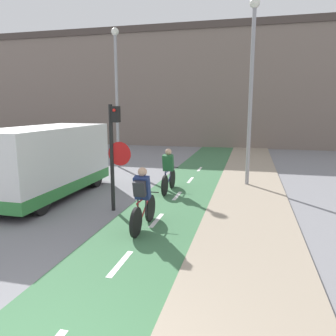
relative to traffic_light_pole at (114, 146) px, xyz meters
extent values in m
cube|color=white|center=(1.39, -3.08, -1.86)|extent=(0.12, 1.10, 0.00)
cube|color=white|center=(1.39, -0.58, -1.86)|extent=(0.12, 1.10, 0.00)
cube|color=white|center=(1.39, 1.92, -1.86)|extent=(0.12, 1.10, 0.00)
cube|color=white|center=(1.39, 4.42, -1.86)|extent=(0.12, 1.10, 0.00)
cube|color=white|center=(1.39, 6.92, -1.86)|extent=(0.12, 1.10, 0.00)
cube|color=slate|center=(1.39, 18.49, 2.35)|extent=(60.00, 5.00, 8.46)
cube|color=#473D38|center=(1.39, 18.49, 6.83)|extent=(60.00, 5.20, 0.50)
cylinder|color=black|center=(-0.09, 0.00, -0.37)|extent=(0.11, 0.11, 3.03)
cube|color=black|center=(0.07, 0.00, 0.88)|extent=(0.20, 0.20, 0.44)
sphere|color=red|center=(0.07, -0.11, 0.99)|extent=(0.09, 0.09, 0.09)
cone|color=red|center=(0.15, 0.00, -0.22)|extent=(0.67, 0.01, 0.67)
cone|color=silver|center=(0.15, 0.00, -0.22)|extent=(0.60, 0.02, 0.60)
cylinder|color=gray|center=(-2.68, 6.65, 1.28)|extent=(0.14, 0.14, 6.33)
sphere|color=silver|center=(-2.68, 6.65, 4.56)|extent=(0.36, 0.36, 0.36)
cylinder|color=gray|center=(3.63, 4.13, 1.33)|extent=(0.14, 0.14, 6.41)
sphere|color=silver|center=(3.63, 4.13, 4.64)|extent=(0.36, 0.36, 0.36)
cylinder|color=black|center=(1.23, -1.73, -1.53)|extent=(0.07, 0.70, 0.70)
cylinder|color=black|center=(1.23, -0.62, -1.53)|extent=(0.07, 0.70, 0.70)
cylinder|color=maroon|center=(1.23, -0.97, -1.34)|extent=(0.04, 0.71, 0.44)
cylinder|color=maroon|center=(1.23, -1.48, -1.33)|extent=(0.04, 0.37, 0.46)
cylinder|color=maroon|center=(1.23, -1.14, -1.12)|extent=(0.04, 1.03, 0.07)
cylinder|color=maroon|center=(1.23, -1.52, -1.54)|extent=(0.04, 0.42, 0.05)
cylinder|color=black|center=(1.23, -0.62, -1.09)|extent=(0.46, 0.03, 0.03)
cube|color=navy|center=(1.23, -1.26, -0.83)|extent=(0.36, 0.31, 0.59)
sphere|color=tan|center=(1.23, -1.22, -0.45)|extent=(0.22, 0.22, 0.22)
cylinder|color=#232328|center=(1.13, -1.29, -1.28)|extent=(0.04, 0.07, 0.44)
cylinder|color=#232328|center=(1.33, -1.29, -1.28)|extent=(0.04, 0.07, 0.44)
cube|color=#28282D|center=(1.23, -1.44, -0.81)|extent=(0.28, 0.23, 0.39)
cylinder|color=black|center=(0.96, 1.90, -1.53)|extent=(0.07, 0.70, 0.70)
cylinder|color=black|center=(0.96, 3.01, -1.53)|extent=(0.07, 0.70, 0.70)
cylinder|color=navy|center=(0.96, 2.67, -1.34)|extent=(0.04, 0.70, 0.44)
cylinder|color=navy|center=(0.96, 2.15, -1.33)|extent=(0.04, 0.37, 0.46)
cylinder|color=navy|center=(0.96, 2.50, -1.12)|extent=(0.04, 1.03, 0.07)
cylinder|color=navy|center=(0.96, 2.11, -1.54)|extent=(0.04, 0.42, 0.05)
cylinder|color=black|center=(0.96, 3.01, -1.09)|extent=(0.46, 0.03, 0.03)
cube|color=#235B33|center=(0.96, 2.37, -0.83)|extent=(0.36, 0.31, 0.59)
sphere|color=tan|center=(0.96, 2.41, -0.45)|extent=(0.22, 0.22, 0.22)
cylinder|color=#232328|center=(0.86, 2.34, -1.28)|extent=(0.04, 0.07, 0.44)
cylinder|color=#232328|center=(1.06, 2.34, -1.28)|extent=(0.04, 0.07, 0.44)
cube|color=silver|center=(-2.77, 0.83, -0.60)|extent=(2.00, 5.20, 2.08)
cube|color=#33843D|center=(-2.77, 0.83, -1.45)|extent=(2.01, 5.21, 0.36)
cube|color=black|center=(-2.77, 3.41, -0.23)|extent=(1.80, 0.04, 0.70)
cylinder|color=black|center=(-3.67, 2.52, -1.53)|extent=(0.18, 0.70, 0.70)
cylinder|color=black|center=(-1.87, 2.52, -1.53)|extent=(0.18, 0.70, 0.70)
cylinder|color=black|center=(-1.87, -0.87, -1.53)|extent=(0.18, 0.70, 0.70)
camera|label=1|loc=(3.67, -8.47, 1.06)|focal=35.00mm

